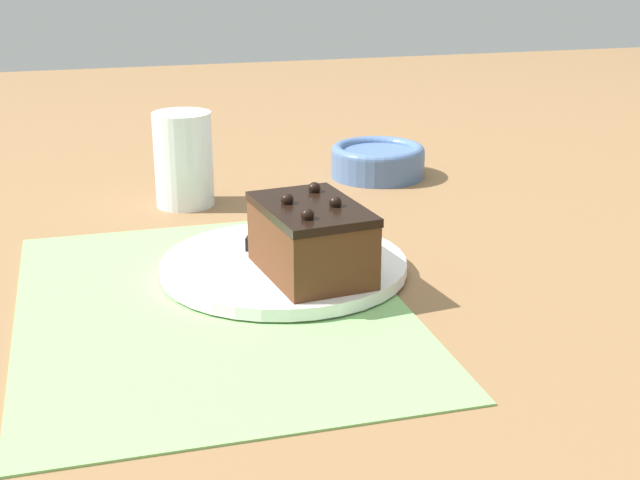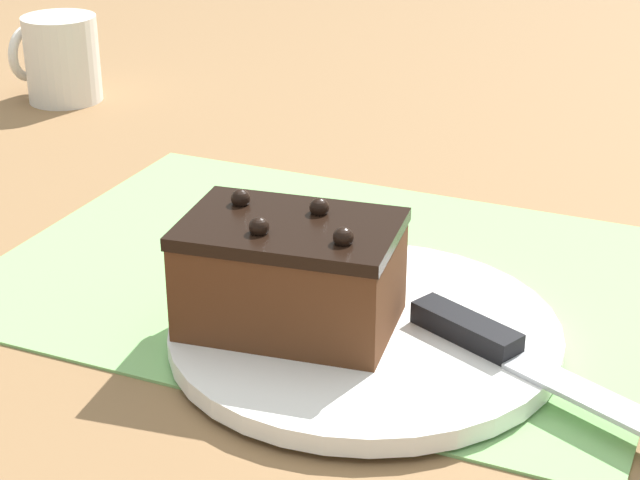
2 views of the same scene
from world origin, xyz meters
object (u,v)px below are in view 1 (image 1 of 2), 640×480
(serving_knife, at_px, (270,224))
(small_bowl, at_px, (378,160))
(drinking_glass, at_px, (184,159))
(cake_plate, at_px, (284,265))
(chocolate_cake, at_px, (311,239))

(serving_knife, distance_m, small_bowl, 0.30)
(serving_knife, xyz_separation_m, drinking_glass, (-0.17, -0.07, 0.04))
(cake_plate, xyz_separation_m, serving_knife, (-0.10, 0.01, 0.01))
(chocolate_cake, bearing_deg, serving_knife, -176.17)
(drinking_glass, distance_m, small_bowl, 0.28)
(serving_knife, height_order, small_bowl, small_bowl)
(serving_knife, distance_m, drinking_glass, 0.18)
(serving_knife, bearing_deg, cake_plate, -70.26)
(chocolate_cake, xyz_separation_m, drinking_glass, (-0.30, -0.08, 0.01))
(drinking_glass, bearing_deg, serving_knife, 23.07)
(chocolate_cake, distance_m, drinking_glass, 0.31)
(chocolate_cake, bearing_deg, small_bowl, 152.37)
(cake_plate, relative_size, small_bowl, 1.89)
(chocolate_cake, distance_m, small_bowl, 0.41)
(serving_knife, bearing_deg, chocolate_cake, -61.93)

